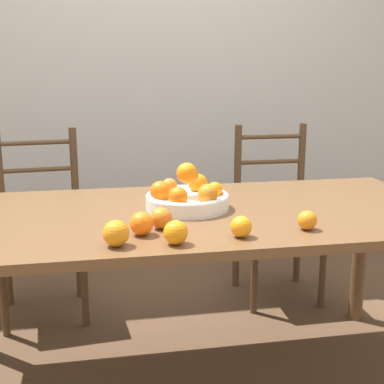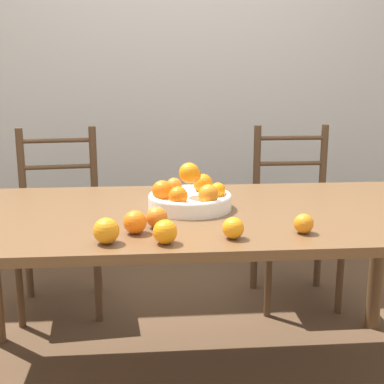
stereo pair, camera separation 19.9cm
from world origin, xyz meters
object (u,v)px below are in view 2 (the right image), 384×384
Objects in this scene: orange_loose_0 at (157,217)px; orange_loose_1 at (106,231)px; orange_loose_3 at (165,232)px; chair_right at (295,219)px; chair_left at (59,224)px; orange_loose_4 at (304,224)px; orange_loose_2 at (233,228)px; fruit_bowl at (190,196)px; orange_loose_5 at (135,222)px.

orange_loose_1 is at bearing -136.14° from orange_loose_0.
chair_right is (0.74, 1.14, -0.31)m from orange_loose_3.
chair_left reaches higher than orange_loose_1.
orange_loose_0 reaches higher than orange_loose_4.
orange_loose_0 is at bearing 150.26° from orange_loose_2.
orange_loose_1 is at bearing -175.37° from orange_loose_4.
fruit_bowl reaches higher than orange_loose_5.
orange_loose_4 is 0.57m from orange_loose_5.
orange_loose_3 is at bearing -82.44° from orange_loose_0.
fruit_bowl reaches higher than orange_loose_2.
orange_loose_1 is 1.25× the size of orange_loose_4.
chair_left and chair_right have the same top height.
chair_left is at bearing 131.28° from fruit_bowl.
orange_loose_2 is 0.07× the size of chair_left.
orange_loose_3 is 0.47m from orange_loose_4.
chair_right is at bearing 64.74° from orange_loose_2.
chair_right is at bearing 50.32° from orange_loose_1.
chair_right is (0.93, 1.12, -0.31)m from orange_loose_1.
fruit_bowl is 4.19× the size of orange_loose_3.
fruit_bowl is at bearing 106.38° from orange_loose_2.
chair_left is (-0.64, 0.72, -0.32)m from fruit_bowl.
orange_loose_5 is (-0.10, 0.11, 0.00)m from orange_loose_3.
orange_loose_0 is 0.28m from orange_loose_2.
orange_loose_5 is (-0.32, 0.08, 0.00)m from orange_loose_2.
orange_loose_0 is 0.50m from orange_loose_4.
orange_loose_2 is 0.25m from orange_loose_4.
chair_right reaches higher than orange_loose_5.
chair_left is at bearing 112.68° from orange_loose_5.
orange_loose_3 is at bearing -105.07° from fruit_bowl.
chair_left is 1.27m from chair_right.
orange_loose_4 is at bearing -104.68° from chair_right.
orange_loose_3 reaches higher than orange_loose_2.
fruit_bowl is at bearing -53.92° from chair_left.
fruit_bowl reaches higher than orange_loose_0.
chair_left reaches higher than orange_loose_5.
orange_loose_1 is 0.09× the size of chair_left.
orange_loose_0 is 0.95× the size of orange_loose_5.
chair_left is at bearing 114.78° from orange_loose_3.
orange_loose_1 is at bearing -129.87° from chair_right.
chair_right reaches higher than orange_loose_0.
orange_loose_4 is at bearing 8.46° from orange_loose_3.
orange_loose_3 is 1.17× the size of orange_loose_4.
orange_loose_4 is 1.49m from chair_left.
fruit_bowl is 0.34× the size of chair_right.
orange_loose_1 is at bearing -177.76° from orange_loose_2.
fruit_bowl is 1.01m from chair_right.
chair_left is (-0.52, 1.14, -0.31)m from orange_loose_3.
orange_loose_1 is at bearing -132.51° from orange_loose_5.
orange_loose_1 is 1.06× the size of orange_loose_5.
orange_loose_5 reaches higher than orange_loose_0.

